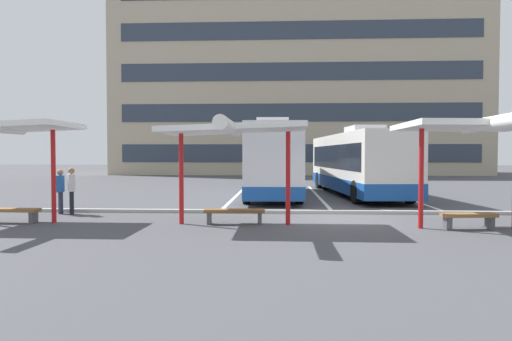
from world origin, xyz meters
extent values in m
plane|color=#47474C|center=(0.00, 0.00, 0.00)|extent=(160.00, 160.00, 0.00)
cube|color=tan|center=(0.00, 37.67, 10.26)|extent=(39.34, 12.07, 20.53)
cube|color=#2D3847|center=(0.00, 31.60, 2.26)|extent=(36.19, 0.08, 1.81)
cube|color=#2D3847|center=(0.00, 31.60, 6.36)|extent=(36.19, 0.08, 1.81)
cube|color=#2D3847|center=(0.00, 31.60, 10.47)|extent=(36.19, 0.08, 1.81)
cube|color=#2D3847|center=(0.00, 31.60, 14.57)|extent=(36.19, 0.08, 1.81)
cube|color=silver|center=(-2.34, 8.38, 1.86)|extent=(2.77, 10.98, 3.17)
cube|color=#194C9E|center=(-2.34, 8.38, 0.56)|extent=(2.81, 11.02, 0.57)
cube|color=black|center=(-2.34, 8.38, 2.39)|extent=(2.78, 10.11, 1.00)
cube|color=black|center=(-2.50, 13.81, 2.24)|extent=(2.16, 0.14, 1.90)
cube|color=silver|center=(-2.30, 7.02, 3.62)|extent=(1.53, 2.24, 0.36)
cylinder|color=black|center=(-3.58, 12.21, 0.50)|extent=(0.33, 1.01, 1.00)
cylinder|color=black|center=(-1.33, 12.27, 0.50)|extent=(0.33, 1.01, 1.00)
cylinder|color=black|center=(-3.35, 4.49, 0.50)|extent=(0.33, 1.01, 1.00)
cylinder|color=black|center=(-1.10, 4.56, 0.50)|extent=(0.33, 1.01, 1.00)
cube|color=silver|center=(2.08, 9.42, 1.71)|extent=(3.59, 12.48, 2.87)
cube|color=#194C9E|center=(2.08, 9.42, 0.61)|extent=(3.64, 12.53, 0.67)
cube|color=black|center=(2.08, 9.42, 1.99)|extent=(3.53, 11.51, 1.20)
cube|color=black|center=(1.54, 15.52, 2.05)|extent=(2.21, 0.28, 1.72)
cube|color=silver|center=(2.22, 7.88, 3.32)|extent=(1.70, 2.32, 0.36)
cylinder|color=black|center=(0.53, 13.85, 0.50)|extent=(0.39, 1.02, 1.00)
cylinder|color=black|center=(2.83, 14.06, 0.50)|extent=(0.39, 1.02, 1.00)
cylinder|color=black|center=(1.33, 4.78, 0.50)|extent=(0.39, 1.02, 1.00)
cylinder|color=black|center=(3.63, 4.98, 0.50)|extent=(0.39, 1.02, 1.00)
cube|color=white|center=(-4.15, 8.38, 0.00)|extent=(0.16, 14.00, 0.01)
cube|color=white|center=(0.00, 8.38, 0.00)|extent=(0.16, 14.00, 0.01)
cube|color=white|center=(4.15, 8.38, 0.00)|extent=(0.16, 14.00, 0.01)
cylinder|color=red|center=(-8.91, -1.17, 1.43)|extent=(0.14, 0.14, 2.87)
cube|color=white|center=(-10.24, -1.17, 2.95)|extent=(3.65, 2.70, 0.31)
cube|color=brown|center=(-10.24, -1.29, 0.40)|extent=(1.82, 0.49, 0.10)
cube|color=#4C4C51|center=(-9.48, -1.32, 0.17)|extent=(0.13, 0.34, 0.35)
cylinder|color=red|center=(-4.93, -1.22, 1.40)|extent=(0.14, 0.14, 2.79)
cylinder|color=red|center=(-1.71, -1.22, 1.40)|extent=(0.14, 0.14, 2.79)
cube|color=white|center=(-3.32, -1.22, 2.87)|extent=(4.23, 2.83, 0.30)
cylinder|color=white|center=(-3.32, -2.48, 2.84)|extent=(0.36, 4.22, 0.36)
cube|color=brown|center=(-3.32, -1.19, 0.40)|extent=(1.84, 0.50, 0.10)
cube|color=#4C4C51|center=(-4.08, -1.22, 0.17)|extent=(0.13, 0.34, 0.35)
cube|color=#4C4C51|center=(-2.55, -1.15, 0.17)|extent=(0.13, 0.34, 0.35)
cylinder|color=red|center=(2.06, -1.71, 1.42)|extent=(0.14, 0.14, 2.84)
cube|color=white|center=(3.36, -1.71, 2.92)|extent=(3.61, 3.32, 0.19)
cylinder|color=white|center=(3.36, -3.22, 2.89)|extent=(0.36, 3.60, 0.36)
cube|color=brown|center=(3.36, -1.81, 0.40)|extent=(1.56, 0.57, 0.10)
cube|color=#4C4C51|center=(2.75, -1.87, 0.17)|extent=(0.15, 0.35, 0.35)
cube|color=#4C4C51|center=(3.97, -1.75, 0.17)|extent=(0.15, 0.35, 0.35)
cube|color=#ADADA8|center=(0.00, 1.46, 0.06)|extent=(44.00, 0.24, 0.12)
cylinder|color=#33384C|center=(-9.75, 1.02, 0.39)|extent=(0.14, 0.14, 0.78)
cylinder|color=#33384C|center=(-9.70, 0.87, 0.39)|extent=(0.14, 0.14, 0.78)
cube|color=#2659A5|center=(-9.73, 0.95, 1.07)|extent=(0.35, 0.50, 0.58)
sphere|color=#936B4C|center=(-9.73, 0.95, 1.47)|extent=(0.21, 0.21, 0.21)
cylinder|color=black|center=(-9.33, 0.94, 0.41)|extent=(0.14, 0.14, 0.81)
cylinder|color=black|center=(-9.25, 0.79, 0.41)|extent=(0.14, 0.14, 0.81)
cube|color=silver|center=(-9.29, 0.86, 1.12)|extent=(0.41, 0.52, 0.61)
sphere|color=#936B4C|center=(-9.29, 0.86, 1.53)|extent=(0.22, 0.22, 0.22)
camera|label=1|loc=(-1.98, -14.96, 2.10)|focal=32.26mm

